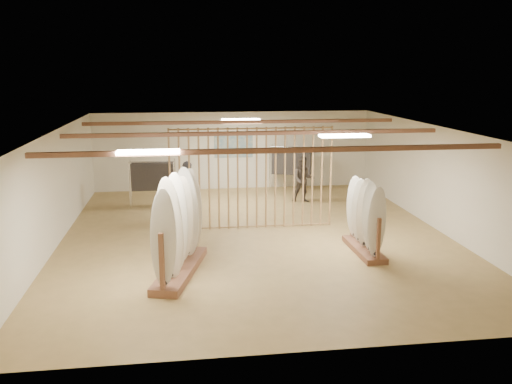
{
  "coord_description": "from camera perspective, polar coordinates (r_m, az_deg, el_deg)",
  "views": [
    {
      "loc": [
        -1.86,
        -13.48,
        4.29
      ],
      "look_at": [
        0.0,
        0.0,
        1.2
      ],
      "focal_mm": 38.0,
      "sensor_mm": 36.0,
      "label": 1
    }
  ],
  "objects": [
    {
      "name": "wall_right",
      "position": [
        15.4,
        18.77,
        1.29
      ],
      "size": [
        0.0,
        12.0,
        12.0
      ],
      "primitive_type": "plane",
      "rotation": [
        1.57,
        0.0,
        -1.57
      ],
      "color": "white",
      "rests_on": "ground"
    },
    {
      "name": "shopper_b",
      "position": [
        17.8,
        5.0,
        1.62
      ],
      "size": [
        0.9,
        0.75,
        1.71
      ],
      "primitive_type": "imported",
      "rotation": [
        0.0,
        0.0,
        -0.13
      ],
      "color": "#403731",
      "rests_on": "floor"
    },
    {
      "name": "clothing_rack_a",
      "position": [
        17.42,
        -10.83,
        1.61
      ],
      "size": [
        1.41,
        0.38,
        1.51
      ],
      "rotation": [
        0.0,
        0.0,
        -0.02
      ],
      "color": "silver",
      "rests_on": "floor"
    },
    {
      "name": "bamboo_partition",
      "position": [
        14.68,
        -0.43,
        1.44
      ],
      "size": [
        4.45,
        0.05,
        2.78
      ],
      "color": "#AB8353",
      "rests_on": "ground"
    },
    {
      "name": "wall_back",
      "position": [
        19.78,
        -2.38,
        4.38
      ],
      "size": [
        12.0,
        0.0,
        12.0
      ],
      "primitive_type": "plane",
      "rotation": [
        1.57,
        0.0,
        0.0
      ],
      "color": "white",
      "rests_on": "ground"
    },
    {
      "name": "rack_right",
      "position": [
        13.17,
        11.38,
        -3.65
      ],
      "size": [
        0.51,
        1.91,
        1.81
      ],
      "rotation": [
        0.0,
        0.0,
        0.01
      ],
      "color": "brown",
      "rests_on": "floor"
    },
    {
      "name": "light_panels",
      "position": [
        13.69,
        -0.0,
        6.3
      ],
      "size": [
        1.2,
        0.35,
        0.06
      ],
      "primitive_type": "cube",
      "color": "white",
      "rests_on": "ground"
    },
    {
      "name": "ceiling_slats",
      "position": [
        13.7,
        -0.0,
        6.21
      ],
      "size": [
        9.5,
        6.12,
        0.1
      ],
      "primitive_type": "cube",
      "color": "brown",
      "rests_on": "ground"
    },
    {
      "name": "wall_front",
      "position": [
        8.23,
        5.77,
        -7.82
      ],
      "size": [
        12.0,
        0.0,
        12.0
      ],
      "primitive_type": "plane",
      "rotation": [
        -1.57,
        0.0,
        0.0
      ],
      "color": "white",
      "rests_on": "ground"
    },
    {
      "name": "shopper_a",
      "position": [
        16.15,
        -7.22,
        0.73
      ],
      "size": [
        0.79,
        0.64,
        1.89
      ],
      "primitive_type": "imported",
      "rotation": [
        0.0,
        0.0,
        2.87
      ],
      "color": "#2B2C34",
      "rests_on": "floor"
    },
    {
      "name": "rack_left",
      "position": [
        11.65,
        -8.07,
        -5.08
      ],
      "size": [
        1.26,
        2.74,
        2.16
      ],
      "rotation": [
        0.0,
        0.0,
        -0.26
      ],
      "color": "brown",
      "rests_on": "floor"
    },
    {
      "name": "wall_left",
      "position": [
        14.14,
        -20.51,
        0.18
      ],
      "size": [
        0.0,
        12.0,
        12.0
      ],
      "primitive_type": "plane",
      "rotation": [
        1.57,
        0.0,
        1.57
      ],
      "color": "white",
      "rests_on": "ground"
    },
    {
      "name": "floor",
      "position": [
        14.26,
        -0.0,
        -4.71
      ],
      "size": [
        12.0,
        12.0,
        0.0
      ],
      "primitive_type": "plane",
      "color": "tan",
      "rests_on": "ground"
    },
    {
      "name": "ceiling",
      "position": [
        13.69,
        -0.0,
        6.55
      ],
      "size": [
        12.0,
        12.0,
        0.0
      ],
      "primitive_type": "plane",
      "rotation": [
        3.14,
        0.0,
        0.0
      ],
      "color": "gray",
      "rests_on": "ground"
    },
    {
      "name": "poster",
      "position": [
        19.73,
        -2.38,
        4.94
      ],
      "size": [
        1.4,
        0.03,
        0.9
      ],
      "primitive_type": "cube",
      "color": "teal",
      "rests_on": "ground"
    },
    {
      "name": "clothing_rack_b",
      "position": [
        19.55,
        3.77,
        3.23
      ],
      "size": [
        1.45,
        0.83,
        1.62
      ],
      "rotation": [
        0.0,
        0.0,
        -0.35
      ],
      "color": "silver",
      "rests_on": "floor"
    }
  ]
}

